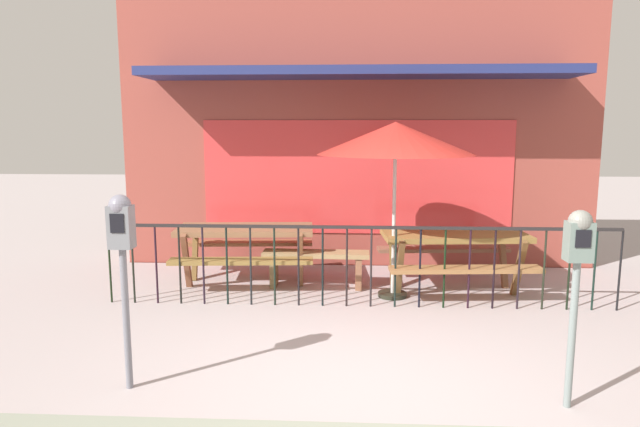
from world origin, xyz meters
TOP-DOWN VIEW (x-y plane):
  - ground at (0.00, 0.00)m, footprint 40.00×40.00m
  - pub_storefront at (0.00, 4.19)m, footprint 7.10×1.42m
  - patio_fence_front at (0.00, 1.97)m, footprint 5.99×0.04m
  - picnic_table_left at (-1.51, 2.88)m, footprint 1.89×1.49m
  - picnic_table_right at (1.22, 2.61)m, footprint 1.90×1.49m
  - patio_umbrella at (0.43, 2.37)m, footprint 1.90×1.90m
  - patio_bench at (-0.55, 2.74)m, footprint 1.41×0.36m
  - parking_meter_near at (1.54, -0.35)m, footprint 0.18×0.17m
  - parking_meter_far at (-1.90, -0.22)m, footprint 0.18×0.17m

SIDE VIEW (x-z plane):
  - ground at x=0.00m, z-range 0.00..0.00m
  - patio_bench at x=-0.55m, z-range 0.11..0.59m
  - picnic_table_left at x=-1.51m, z-range 0.21..1.01m
  - picnic_table_right at x=1.22m, z-range 0.21..1.01m
  - patio_fence_front at x=0.00m, z-range 0.18..1.14m
  - parking_meter_near at x=1.54m, z-range 0.41..1.92m
  - parking_meter_far at x=-1.90m, z-range 0.43..2.01m
  - patio_umbrella at x=0.43m, z-range 0.87..3.03m
  - pub_storefront at x=0.00m, z-range -0.01..5.15m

